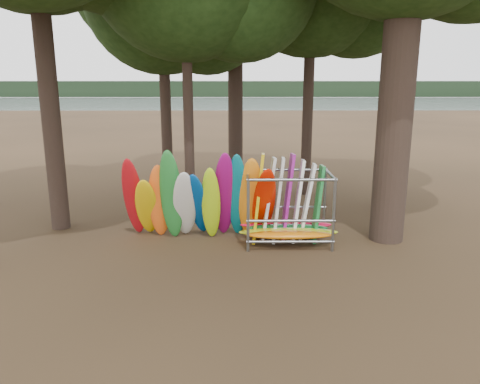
{
  "coord_description": "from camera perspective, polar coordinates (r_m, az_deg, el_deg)",
  "views": [
    {
      "loc": [
        0.09,
        -13.42,
        5.09
      ],
      "look_at": [
        0.19,
        1.5,
        1.4
      ],
      "focal_mm": 35.0,
      "sensor_mm": 36.0,
      "label": 1
    }
  ],
  "objects": [
    {
      "name": "kayak_row",
      "position": [
        14.74,
        -4.99,
        -1.04
      ],
      "size": [
        4.87,
        2.03,
        3.14
      ],
      "color": "#B00E16",
      "rests_on": "ground"
    },
    {
      "name": "lake",
      "position": [
        73.59,
        -0.43,
        9.92
      ],
      "size": [
        160.0,
        160.0,
        0.0
      ],
      "primitive_type": "plane",
      "color": "gray",
      "rests_on": "ground"
    },
    {
      "name": "far_shore",
      "position": [
        123.46,
        -0.4,
        12.45
      ],
      "size": [
        160.0,
        4.0,
        4.0
      ],
      "primitive_type": "cube",
      "color": "black",
      "rests_on": "ground"
    },
    {
      "name": "storage_rack",
      "position": [
        14.59,
        5.88,
        -2.27
      ],
      "size": [
        3.09,
        1.56,
        2.83
      ],
      "color": "slate",
      "rests_on": "ground"
    },
    {
      "name": "ground",
      "position": [
        14.35,
        -0.71,
        -6.88
      ],
      "size": [
        120.0,
        120.0,
        0.0
      ],
      "primitive_type": "plane",
      "color": "#47331E",
      "rests_on": "ground"
    }
  ]
}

